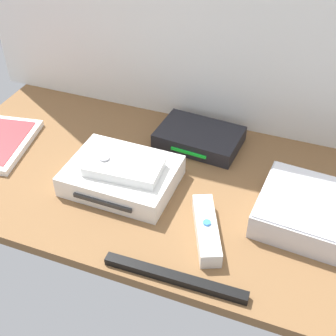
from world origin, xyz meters
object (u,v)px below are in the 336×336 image
sensor_bar (175,278)px  mini_computer (307,210)px  game_console (122,176)px  remote_classic_pad (124,167)px  remote_wand (206,229)px  network_router (199,137)px

sensor_bar → mini_computer: bearing=48.6°
game_console → sensor_bar: game_console is taller
mini_computer → remote_classic_pad: 34.72cm
remote_classic_pad → sensor_bar: 24.66cm
remote_wand → sensor_bar: bearing=-123.0°
network_router → remote_classic_pad: bearing=-111.0°
remote_classic_pad → sensor_bar: size_ratio=0.62×
game_console → network_router: (10.14, 18.50, -0.50)cm
mini_computer → remote_wand: bearing=-147.9°
remote_wand → remote_classic_pad: 20.05cm
sensor_bar → network_router: bearing=100.5°
game_console → remote_wand: (19.71, -7.11, -0.69)cm
remote_wand → remote_classic_pad: remote_classic_pad is taller
remote_wand → remote_classic_pad: bearing=137.6°
remote_wand → game_console: bearing=136.6°
mini_computer → remote_classic_pad: size_ratio=1.22×
mini_computer → network_router: mini_computer is taller
mini_computer → sensor_bar: mini_computer is taller
game_console → remote_wand: size_ratio=1.41×
network_router → remote_wand: bearing=-65.4°
network_router → remote_wand: size_ratio=1.25×
mini_computer → sensor_bar: bearing=-130.0°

